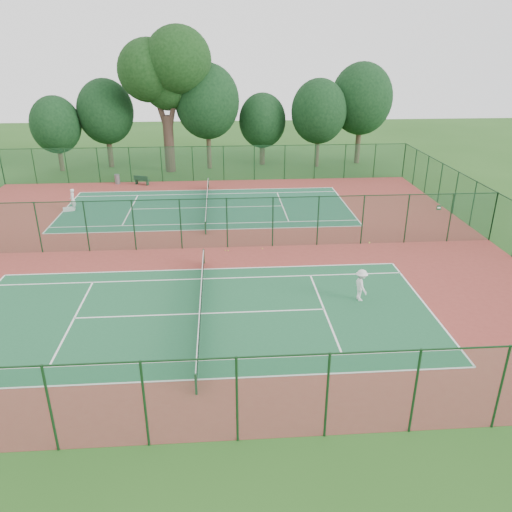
# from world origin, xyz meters

# --- Properties ---
(ground) EXTENTS (120.00, 120.00, 0.00)m
(ground) POSITION_xyz_m (0.00, 0.00, 0.00)
(ground) COLOR #245019
(ground) RESTS_ON ground
(red_pad) EXTENTS (40.00, 36.00, 0.01)m
(red_pad) POSITION_xyz_m (0.00, 0.00, 0.01)
(red_pad) COLOR maroon
(red_pad) RESTS_ON ground
(court_near) EXTENTS (23.77, 10.97, 0.01)m
(court_near) POSITION_xyz_m (0.00, -9.00, 0.01)
(court_near) COLOR #1C5935
(court_near) RESTS_ON red_pad
(court_far) EXTENTS (23.77, 10.97, 0.01)m
(court_far) POSITION_xyz_m (0.00, 9.00, 0.01)
(court_far) COLOR #1B573B
(court_far) RESTS_ON red_pad
(fence_north) EXTENTS (40.00, 0.09, 3.50)m
(fence_north) POSITION_xyz_m (0.00, 18.00, 1.76)
(fence_north) COLOR #1A4F2E
(fence_north) RESTS_ON ground
(fence_south) EXTENTS (40.00, 0.09, 3.50)m
(fence_south) POSITION_xyz_m (0.00, -18.00, 1.76)
(fence_south) COLOR #1A5033
(fence_south) RESTS_ON ground
(fence_east) EXTENTS (0.09, 36.00, 3.50)m
(fence_east) POSITION_xyz_m (20.00, 0.00, 1.76)
(fence_east) COLOR #1B512F
(fence_east) RESTS_ON ground
(fence_divider) EXTENTS (40.00, 0.09, 3.50)m
(fence_divider) POSITION_xyz_m (0.00, 0.00, 1.76)
(fence_divider) COLOR #164326
(fence_divider) RESTS_ON ground
(tennis_net_near) EXTENTS (0.10, 12.90, 0.97)m
(tennis_net_near) POSITION_xyz_m (0.00, -9.00, 0.54)
(tennis_net_near) COLOR #163C1E
(tennis_net_near) RESTS_ON ground
(tennis_net_far) EXTENTS (0.10, 12.90, 0.97)m
(tennis_net_far) POSITION_xyz_m (0.00, 9.00, 0.54)
(tennis_net_far) COLOR #14391C
(tennis_net_far) RESTS_ON ground
(player_near) EXTENTS (0.82, 1.23, 1.77)m
(player_near) POSITION_xyz_m (8.55, -8.11, 0.91)
(player_near) COLOR silver
(player_near) RESTS_ON court_near
(player_far) EXTENTS (0.54, 0.73, 1.81)m
(player_far) POSITION_xyz_m (-11.04, 9.08, 0.93)
(player_far) COLOR silver
(player_far) RESTS_ON court_far
(trash_bin) EXTENTS (0.65, 0.65, 0.93)m
(trash_bin) POSITION_xyz_m (-8.97, 17.43, 0.48)
(trash_bin) COLOR slate
(trash_bin) RESTS_ON red_pad
(bench) EXTENTS (1.56, 0.96, 0.93)m
(bench) POSITION_xyz_m (-6.54, 16.85, 0.49)
(bench) COLOR #11311C
(bench) RESTS_ON red_pad
(kit_bag) EXTENTS (0.92, 0.61, 0.32)m
(kit_bag) POSITION_xyz_m (-11.44, 8.88, 0.17)
(kit_bag) COLOR silver
(kit_bag) RESTS_ON red_pad
(stray_ball_a) EXTENTS (0.07, 0.07, 0.07)m
(stray_ball_a) POSITION_xyz_m (1.56, -0.71, 0.05)
(stray_ball_a) COLOR gold
(stray_ball_a) RESTS_ON red_pad
(stray_ball_b) EXTENTS (0.07, 0.07, 0.07)m
(stray_ball_b) POSITION_xyz_m (3.88, -0.47, 0.05)
(stray_ball_b) COLOR yellow
(stray_ball_b) RESTS_ON red_pad
(stray_ball_c) EXTENTS (0.07, 0.07, 0.07)m
(stray_ball_c) POSITION_xyz_m (1.38, -0.62, 0.04)
(stray_ball_c) COLOR #ADCD2F
(stray_ball_c) RESTS_ON red_pad
(big_tree) EXTENTS (9.50, 6.96, 14.60)m
(big_tree) POSITION_xyz_m (-4.07, 22.55, 10.34)
(big_tree) COLOR #36251D
(big_tree) RESTS_ON ground
(evergreen_row) EXTENTS (39.00, 5.00, 12.00)m
(evergreen_row) POSITION_xyz_m (0.50, 24.25, 0.00)
(evergreen_row) COLOR black
(evergreen_row) RESTS_ON ground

